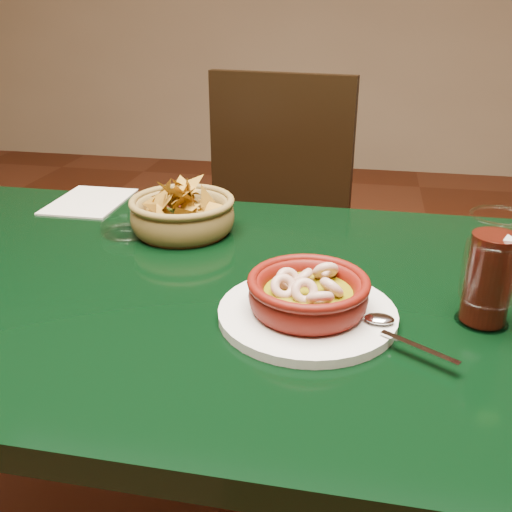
% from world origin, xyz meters
% --- Properties ---
extents(dining_table, '(1.20, 0.80, 0.75)m').
position_xyz_m(dining_table, '(0.00, 0.00, 0.65)').
color(dining_table, black).
rests_on(dining_table, ground).
extents(dining_chair, '(0.52, 0.52, 0.98)m').
position_xyz_m(dining_chair, '(0.02, 0.71, 0.54)').
color(dining_chair, black).
rests_on(dining_chair, ground).
extents(shrimp_plate, '(0.32, 0.25, 0.08)m').
position_xyz_m(shrimp_plate, '(0.23, -0.09, 0.78)').
color(shrimp_plate, silver).
rests_on(shrimp_plate, dining_table).
extents(chip_basket, '(0.23, 0.23, 0.14)m').
position_xyz_m(chip_basket, '(-0.05, 0.20, 0.79)').
color(chip_basket, olive).
rests_on(chip_basket, dining_table).
extents(guacamole_ramekin, '(0.12, 0.12, 0.04)m').
position_xyz_m(guacamole_ramekin, '(-0.08, 0.21, 0.77)').
color(guacamole_ramekin, '#4B0B06').
rests_on(guacamole_ramekin, dining_table).
extents(cola_drink, '(0.16, 0.16, 0.18)m').
position_xyz_m(cola_drink, '(0.47, -0.05, 0.83)').
color(cola_drink, white).
rests_on(cola_drink, dining_table).
extents(glass_ashtray, '(0.11, 0.11, 0.03)m').
position_xyz_m(glass_ashtray, '(-0.15, 0.17, 0.76)').
color(glass_ashtray, white).
rests_on(glass_ashtray, dining_table).
extents(paper_menu, '(0.15, 0.20, 0.00)m').
position_xyz_m(paper_menu, '(-0.31, 0.33, 0.75)').
color(paper_menu, beige).
rests_on(paper_menu, dining_table).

